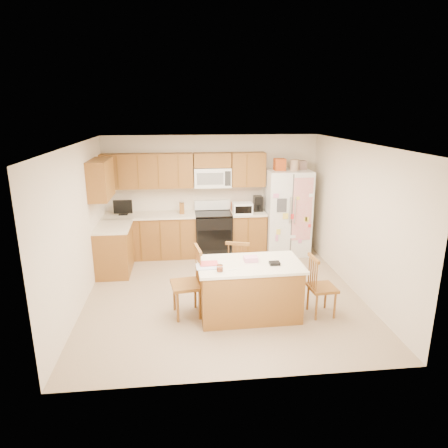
{
  "coord_description": "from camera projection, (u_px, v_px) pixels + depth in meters",
  "views": [
    {
      "loc": [
        -0.65,
        -6.14,
        3.02
      ],
      "look_at": [
        0.06,
        0.35,
        1.13
      ],
      "focal_mm": 32.0,
      "sensor_mm": 36.0,
      "label": 1
    }
  ],
  "objects": [
    {
      "name": "windsor_chair_back",
      "position": [
        239.0,
        268.0,
        6.68
      ],
      "size": [
        0.51,
        0.5,
        0.95
      ],
      "color": "brown",
      "rests_on": "ground"
    },
    {
      "name": "stove",
      "position": [
        213.0,
        233.0,
        8.48
      ],
      "size": [
        0.76,
        0.65,
        1.13
      ],
      "color": "black",
      "rests_on": "ground"
    },
    {
      "name": "ground",
      "position": [
        223.0,
        294.0,
        6.77
      ],
      "size": [
        4.5,
        4.5,
        0.0
      ],
      "primitive_type": "plane",
      "color": "#846E51",
      "rests_on": "ground"
    },
    {
      "name": "cabinetry",
      "position": [
        166.0,
        216.0,
        8.12
      ],
      "size": [
        3.36,
        1.56,
        2.15
      ],
      "color": "brown",
      "rests_on": "ground"
    },
    {
      "name": "refrigerator",
      "position": [
        287.0,
        211.0,
        8.46
      ],
      "size": [
        0.9,
        0.79,
        2.04
      ],
      "color": "white",
      "rests_on": "ground"
    },
    {
      "name": "island",
      "position": [
        249.0,
        289.0,
        5.96
      ],
      "size": [
        1.57,
        0.93,
        0.93
      ],
      "color": "brown",
      "rests_on": "ground"
    },
    {
      "name": "windsor_chair_left",
      "position": [
        188.0,
        284.0,
        5.95
      ],
      "size": [
        0.5,
        0.52,
        1.06
      ],
      "color": "brown",
      "rests_on": "ground"
    },
    {
      "name": "windsor_chair_right",
      "position": [
        321.0,
        287.0,
        5.97
      ],
      "size": [
        0.41,
        0.43,
        0.94
      ],
      "color": "brown",
      "rests_on": "ground"
    },
    {
      "name": "room_shell",
      "position": [
        223.0,
        211.0,
        6.37
      ],
      "size": [
        4.6,
        4.6,
        2.52
      ],
      "color": "beige",
      "rests_on": "ground"
    }
  ]
}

